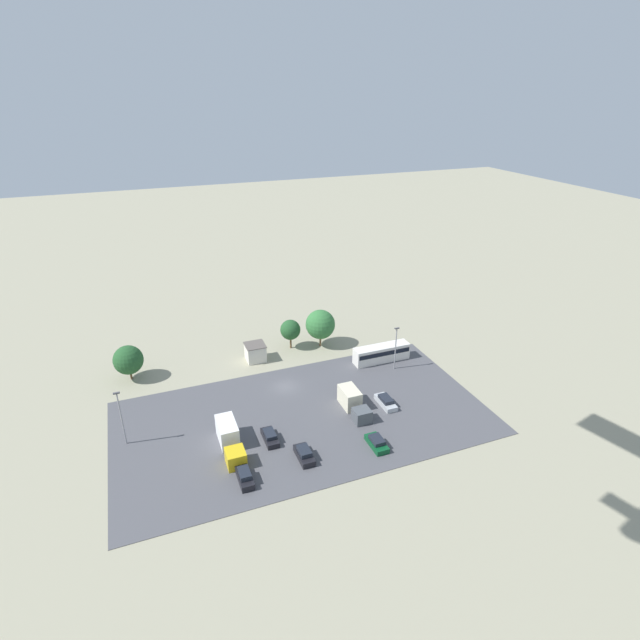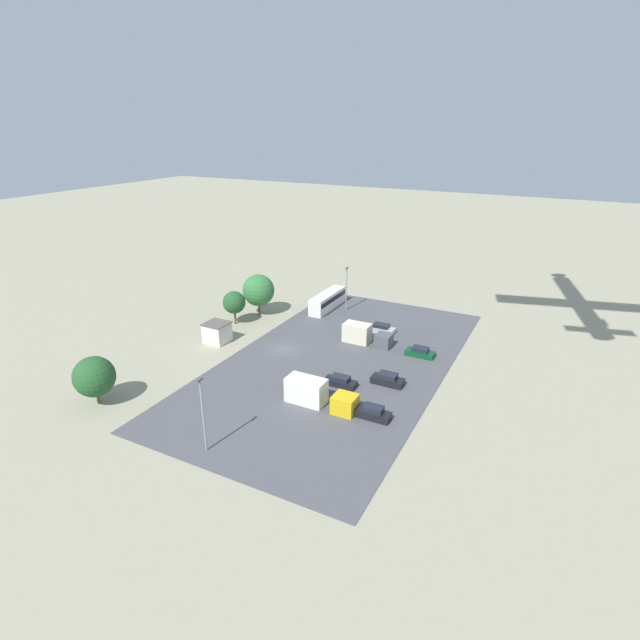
% 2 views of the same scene
% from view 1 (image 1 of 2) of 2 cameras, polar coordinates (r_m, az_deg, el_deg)
% --- Properties ---
extents(ground_plane, '(400.00, 400.00, 0.00)m').
position_cam_1_polar(ground_plane, '(86.91, -3.99, -7.67)').
color(ground_plane, gray).
extents(parking_lot_surface, '(57.21, 30.64, 0.08)m').
position_cam_1_polar(parking_lot_surface, '(79.47, -1.89, -11.10)').
color(parking_lot_surface, '#4C4C51').
rests_on(parking_lot_surface, ground).
extents(shed_building, '(3.71, 3.75, 3.26)m').
position_cam_1_polar(shed_building, '(94.82, -7.40, -3.67)').
color(shed_building, silver).
rests_on(shed_building, ground).
extents(bus, '(10.76, 2.62, 3.10)m').
position_cam_1_polar(bus, '(94.30, 7.03, -3.74)').
color(bus, silver).
rests_on(bus, ground).
extents(parked_car_0, '(1.73, 4.32, 1.64)m').
position_cam_1_polar(parked_car_0, '(69.00, -8.59, -17.30)').
color(parked_car_0, black).
rests_on(parked_car_0, ground).
extents(parked_car_1, '(1.88, 4.42, 1.61)m').
position_cam_1_polar(parked_car_1, '(71.65, -1.81, -15.09)').
color(parked_car_1, black).
rests_on(parked_car_1, ground).
extents(parked_car_2, '(1.88, 4.80, 1.43)m').
position_cam_1_polar(parked_car_2, '(82.57, 7.52, -9.24)').
color(parked_car_2, '#ADB2B7').
rests_on(parked_car_2, ground).
extents(parked_car_3, '(1.96, 4.31, 1.42)m').
position_cam_1_polar(parked_car_3, '(74.09, 6.50, -13.77)').
color(parked_car_3, '#0C4723').
rests_on(parked_car_3, ground).
extents(parked_car_4, '(1.77, 4.45, 1.44)m').
position_cam_1_polar(parked_car_4, '(75.05, -5.75, -13.13)').
color(parked_car_4, black).
rests_on(parked_car_4, ground).
extents(parked_truck_0, '(2.60, 9.35, 3.26)m').
position_cam_1_polar(parked_truck_0, '(74.03, -10.29, -13.20)').
color(parked_truck_0, gold).
rests_on(parked_truck_0, ground).
extents(parked_truck_1, '(2.57, 7.94, 3.05)m').
position_cam_1_polar(parked_truck_1, '(80.51, 3.79, -9.36)').
color(parked_truck_1, '#4C5156').
rests_on(parked_truck_1, ground).
extents(tree_near_shed, '(3.96, 3.96, 5.97)m').
position_cam_1_polar(tree_near_shed, '(97.34, -3.41, -1.13)').
color(tree_near_shed, brown).
rests_on(tree_near_shed, ground).
extents(tree_apron_mid, '(5.14, 5.14, 6.43)m').
position_cam_1_polar(tree_apron_mid, '(93.21, -21.07, -4.28)').
color(tree_apron_mid, brown).
rests_on(tree_apron_mid, ground).
extents(tree_apron_far, '(5.81, 5.81, 7.60)m').
position_cam_1_polar(tree_apron_far, '(97.73, 0.04, -0.51)').
color(tree_apron_far, brown).
rests_on(tree_apron_far, ground).
extents(light_pole_lot_centre, '(0.90, 0.28, 8.32)m').
position_cam_1_polar(light_pole_lot_centre, '(90.65, 8.64, -3.01)').
color(light_pole_lot_centre, gray).
rests_on(light_pole_lot_centre, ground).
extents(light_pole_lot_edge, '(0.90, 0.28, 8.75)m').
position_cam_1_polar(light_pole_lot_edge, '(76.87, -21.78, -10.16)').
color(light_pole_lot_edge, gray).
rests_on(light_pole_lot_edge, ground).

